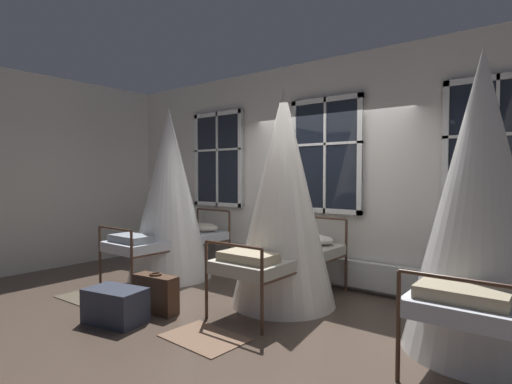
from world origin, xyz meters
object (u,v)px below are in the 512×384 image
object	(u,v)px
cot_third	(480,206)
travel_trunk	(115,305)
cot_second	(284,199)
cot_first	(170,196)
suitcase_dark	(156,294)

from	to	relation	value
cot_third	travel_trunk	world-z (taller)	cot_third
cot_third	cot_second	bearing A→B (deg)	87.99
cot_first	suitcase_dark	size ratio (longest dim) A/B	4.58
suitcase_dark	travel_trunk	world-z (taller)	suitcase_dark
cot_third	travel_trunk	xyz separation A→B (m)	(-3.25, -1.61, -1.15)
cot_second	suitcase_dark	world-z (taller)	cot_second
cot_third	travel_trunk	bearing A→B (deg)	116.14
cot_second	cot_third	bearing A→B (deg)	-92.10
cot_third	suitcase_dark	size ratio (longest dim) A/B	4.73
cot_first	cot_second	xyz separation A→B (m)	(2.15, 0.03, 0.03)
cot_first	cot_second	world-z (taller)	cot_second
cot_second	suitcase_dark	bearing A→B (deg)	140.16
cot_second	cot_third	xyz separation A→B (m)	(2.17, -0.07, 0.02)
suitcase_dark	travel_trunk	distance (m)	0.49
cot_first	cot_second	bearing A→B (deg)	-88.97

